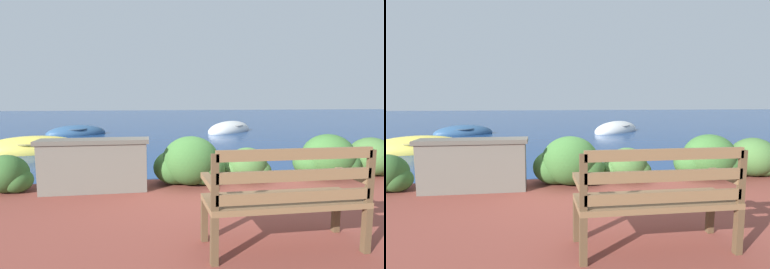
{
  "view_description": "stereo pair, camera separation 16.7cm",
  "coord_description": "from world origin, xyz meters",
  "views": [
    {
      "loc": [
        -1.04,
        -4.88,
        1.53
      ],
      "look_at": [
        0.68,
        6.66,
        0.18
      ],
      "focal_mm": 28.0,
      "sensor_mm": 36.0,
      "label": 1
    },
    {
      "loc": [
        -0.87,
        -4.9,
        1.53
      ],
      "look_at": [
        0.68,
        6.66,
        0.18
      ],
      "focal_mm": 28.0,
      "sensor_mm": 36.0,
      "label": 2
    }
  ],
  "objects": [
    {
      "name": "rowboat_far",
      "position": [
        2.89,
        9.14,
        0.07
      ],
      "size": [
        3.22,
        3.24,
        0.89
      ],
      "rotation": [
        0.0,
        0.0,
        3.93
      ],
      "color": "silver",
      "rests_on": "ground_plane"
    },
    {
      "name": "hedge_clump_far_left",
      "position": [
        -3.06,
        -0.38,
        0.45
      ],
      "size": [
        0.79,
        0.57,
        0.54
      ],
      "color": "#38662D",
      "rests_on": "patio_terrace"
    },
    {
      "name": "rowboat_mid",
      "position": [
        -4.14,
        8.82,
        0.07
      ],
      "size": [
        2.73,
        2.0,
        0.75
      ],
      "rotation": [
        0.0,
        0.0,
        3.54
      ],
      "color": "#2D517A",
      "rests_on": "ground_plane"
    },
    {
      "name": "stone_wall",
      "position": [
        -1.8,
        -0.52,
        0.6
      ],
      "size": [
        1.55,
        0.39,
        0.76
      ],
      "color": "#666056",
      "rests_on": "patio_terrace"
    },
    {
      "name": "hedge_clump_left",
      "position": [
        -1.94,
        -0.28,
        0.49
      ],
      "size": [
        0.93,
        0.67,
        0.63
      ],
      "color": "#426B33",
      "rests_on": "patio_terrace"
    },
    {
      "name": "hedge_clump_right",
      "position": [
        0.53,
        -0.32,
        0.46
      ],
      "size": [
        0.81,
        0.58,
        0.55
      ],
      "color": "#426B33",
      "rests_on": "patio_terrace"
    },
    {
      "name": "ground_plane",
      "position": [
        0.0,
        0.0,
        0.0
      ],
      "size": [
        80.0,
        80.0,
        0.0
      ],
      "color": "navy"
    },
    {
      "name": "hedge_clump_centre",
      "position": [
        -0.4,
        -0.36,
        0.55
      ],
      "size": [
        1.11,
        0.8,
        0.75
      ],
      "color": "#38662D",
      "rests_on": "patio_terrace"
    },
    {
      "name": "hedge_clump_extra",
      "position": [
        2.78,
        -0.26,
        0.51
      ],
      "size": [
        0.98,
        0.7,
        0.66
      ],
      "color": "#426B33",
      "rests_on": "patio_terrace"
    },
    {
      "name": "park_bench",
      "position": [
        0.14,
        -2.52,
        0.7
      ],
      "size": [
        1.41,
        0.48,
        0.93
      ],
      "rotation": [
        0.0,
        0.0,
        0.12
      ],
      "color": "brown",
      "rests_on": "patio_terrace"
    },
    {
      "name": "rowboat_nearest",
      "position": [
        -4.36,
        4.33,
        0.07
      ],
      "size": [
        3.08,
        1.68,
        0.85
      ],
      "rotation": [
        0.0,
        0.0,
        0.22
      ],
      "color": "#DBC64C",
      "rests_on": "ground_plane"
    },
    {
      "name": "hedge_clump_far_right",
      "position": [
        1.94,
        -0.31,
        0.54
      ],
      "size": [
        1.09,
        0.79,
        0.74
      ],
      "color": "#38662D",
      "rests_on": "patio_terrace"
    }
  ]
}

